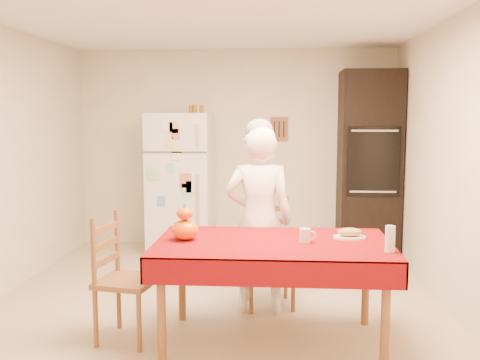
# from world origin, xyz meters

# --- Properties ---
(floor) EXTENTS (4.50, 4.50, 0.00)m
(floor) POSITION_xyz_m (0.00, 0.00, 0.00)
(floor) COLOR #C7AF90
(floor) RESTS_ON ground
(room_shell) EXTENTS (4.02, 4.52, 2.51)m
(room_shell) POSITION_xyz_m (0.00, 0.00, 1.62)
(room_shell) COLOR beige
(room_shell) RESTS_ON ground
(refrigerator) EXTENTS (0.75, 0.74, 1.70)m
(refrigerator) POSITION_xyz_m (-0.65, 1.88, 0.85)
(refrigerator) COLOR white
(refrigerator) RESTS_ON floor
(oven_cabinet) EXTENTS (0.70, 0.62, 2.20)m
(oven_cabinet) POSITION_xyz_m (1.63, 1.93, 1.10)
(oven_cabinet) COLOR black
(oven_cabinet) RESTS_ON floor
(dining_table) EXTENTS (1.70, 1.00, 0.76)m
(dining_table) POSITION_xyz_m (0.50, -0.77, 0.69)
(dining_table) COLOR brown
(dining_table) RESTS_ON floor
(chair_far) EXTENTS (0.48, 0.47, 0.95)m
(chair_far) POSITION_xyz_m (0.46, 0.06, 0.51)
(chair_far) COLOR brown
(chair_far) RESTS_ON floor
(chair_left) EXTENTS (0.47, 0.48, 0.95)m
(chair_left) POSITION_xyz_m (-0.63, -0.78, 0.51)
(chair_left) COLOR brown
(chair_left) RESTS_ON floor
(seated_woman) EXTENTS (0.58, 0.38, 1.58)m
(seated_woman) POSITION_xyz_m (0.38, -0.15, 0.79)
(seated_woman) COLOR white
(seated_woman) RESTS_ON floor
(coffee_mug) EXTENTS (0.08, 0.08, 0.10)m
(coffee_mug) POSITION_xyz_m (0.73, -0.78, 0.81)
(coffee_mug) COLOR silver
(coffee_mug) RESTS_ON dining_table
(pumpkin_lower) EXTENTS (0.20, 0.20, 0.15)m
(pumpkin_lower) POSITION_xyz_m (-0.14, -0.76, 0.84)
(pumpkin_lower) COLOR #E33E05
(pumpkin_lower) RESTS_ON dining_table
(pumpkin_upper) EXTENTS (0.12, 0.12, 0.09)m
(pumpkin_upper) POSITION_xyz_m (-0.14, -0.76, 0.96)
(pumpkin_upper) COLOR red
(pumpkin_upper) RESTS_ON pumpkin_lower
(wine_glass) EXTENTS (0.07, 0.07, 0.18)m
(wine_glass) POSITION_xyz_m (1.28, -1.01, 0.85)
(wine_glass) COLOR silver
(wine_glass) RESTS_ON dining_table
(bread_plate) EXTENTS (0.24, 0.24, 0.02)m
(bread_plate) POSITION_xyz_m (1.07, -0.64, 0.77)
(bread_plate) COLOR white
(bread_plate) RESTS_ON dining_table
(bread_loaf) EXTENTS (0.18, 0.10, 0.06)m
(bread_loaf) POSITION_xyz_m (1.07, -0.64, 0.81)
(bread_loaf) COLOR #9C7C4D
(bread_loaf) RESTS_ON bread_plate
(spice_jar_left) EXTENTS (0.05, 0.05, 0.10)m
(spice_jar_left) POSITION_xyz_m (-0.52, 1.93, 1.75)
(spice_jar_left) COLOR #885C18
(spice_jar_left) RESTS_ON refrigerator
(spice_jar_mid) EXTENTS (0.05, 0.05, 0.10)m
(spice_jar_mid) POSITION_xyz_m (-0.48, 1.93, 1.75)
(spice_jar_mid) COLOR brown
(spice_jar_mid) RESTS_ON refrigerator
(spice_jar_right) EXTENTS (0.05, 0.05, 0.10)m
(spice_jar_right) POSITION_xyz_m (-0.39, 1.93, 1.75)
(spice_jar_right) COLOR #96561B
(spice_jar_right) RESTS_ON refrigerator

